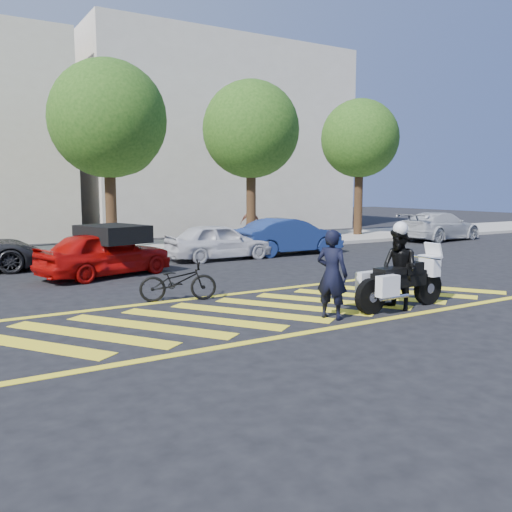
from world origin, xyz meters
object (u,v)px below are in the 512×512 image
bicycle (178,281)px  officer_moto (399,269)px  parked_right (289,236)px  parked_far_right (440,226)px  police_motorcycle (399,282)px  officer_bike (332,274)px  red_convertible (105,253)px  parked_mid_right (219,241)px

bicycle → officer_moto: (3.71, -3.26, 0.41)m
bicycle → officer_moto: size_ratio=1.01×
parked_right → parked_far_right: size_ratio=0.89×
police_motorcycle → parked_far_right: bearing=35.9°
bicycle → parked_far_right: 18.01m
officer_bike → parked_right: officer_bike is taller
red_convertible → parked_far_right: size_ratio=0.83×
parked_right → parked_far_right: parked_right is taller
parked_mid_right → parked_right: bearing=-88.7°
police_motorcycle → parked_far_right: size_ratio=0.52×
police_motorcycle → red_convertible: red_convertible is taller
officer_bike → parked_mid_right: (2.13, 9.09, -0.23)m
officer_bike → red_convertible: (-2.43, 7.48, -0.22)m
police_motorcycle → parked_far_right: (12.98, 9.97, 0.10)m
red_convertible → officer_moto: bearing=-167.9°
officer_moto → parked_mid_right: officer_moto is taller
parked_far_right → parked_right: bearing=88.0°
officer_bike → bicycle: officer_bike is taller
bicycle → parked_right: parked_right is taller
officer_moto → red_convertible: 8.66m
officer_moto → parked_right: bearing=157.7°
bicycle → police_motorcycle: 4.95m
police_motorcycle → parked_far_right: 16.37m
police_motorcycle → parked_right: 9.81m
officer_moto → officer_bike: bearing=-94.6°
officer_moto → parked_mid_right: 9.20m
officer_bike → parked_right: (5.21, 9.09, -0.19)m
parked_mid_right → parked_right: parked_right is taller
officer_moto → parked_mid_right: (0.38, 9.19, -0.21)m
red_convertible → police_motorcycle: bearing=-167.8°
bicycle → red_convertible: 4.35m
bicycle → parked_mid_right: 7.20m
officer_bike → parked_right: bearing=-56.4°
officer_bike → parked_far_right: (14.75, 9.88, -0.20)m
parked_far_right → officer_bike: bearing=117.1°
police_motorcycle → parked_far_right: parked_far_right is taller
officer_bike → officer_moto: 1.76m
officer_moto → parked_mid_right: bearing=176.0°
officer_bike → parked_mid_right: bearing=-39.8°
officer_bike → officer_moto: bearing=-119.6°
officer_bike → parked_far_right: bearing=-82.8°
bicycle → police_motorcycle: (3.72, -3.26, 0.14)m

